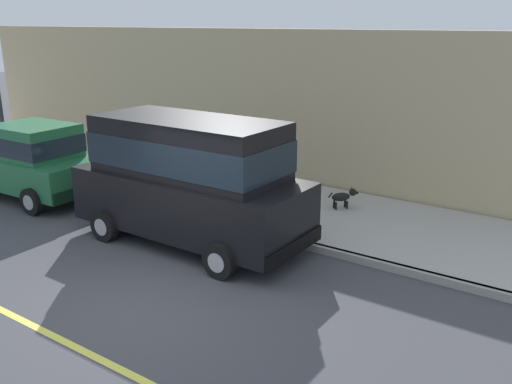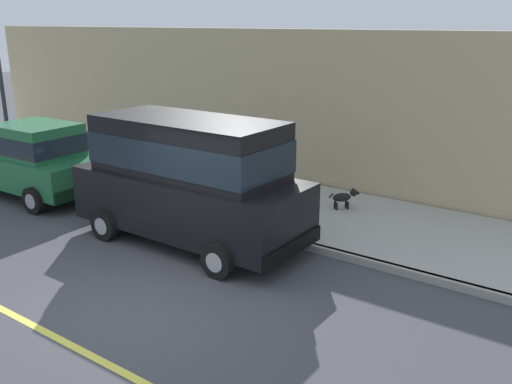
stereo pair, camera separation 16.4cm
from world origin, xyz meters
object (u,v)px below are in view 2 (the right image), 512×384
Objects in this scene: car_green_hatchback at (35,159)px; dog_black at (344,197)px; street_lamp at (0,70)px; car_black_van at (189,175)px.

car_green_hatchback is 7.69m from dog_black.
dog_black is at bearing -79.61° from street_lamp.
street_lamp is (1.38, 3.46, 1.93)m from car_green_hatchback.
street_lamp is (1.37, 8.63, 1.51)m from car_black_van.
car_black_van is 1.11× the size of street_lamp.
car_black_van is at bearing 151.65° from dog_black.
dog_black is at bearing -64.67° from car_green_hatchback.
car_green_hatchback is 0.87× the size of street_lamp.
street_lamp is (-1.91, 10.40, 2.48)m from dog_black.
dog_black is (3.28, -6.94, -0.55)m from car_green_hatchback.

